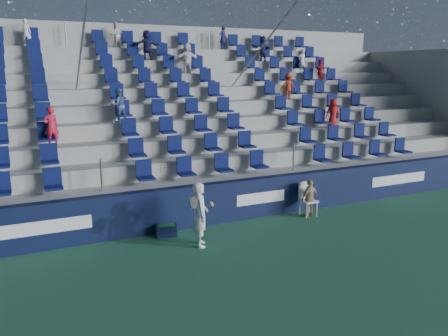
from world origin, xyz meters
name	(u,v)px	position (x,y,z in m)	size (l,w,h in m)	color
ground	(267,267)	(0.00, 0.00, 0.00)	(70.00, 70.00, 0.00)	#296144
sponsor_wall	(213,203)	(0.00, 3.15, 0.60)	(24.00, 0.32, 1.20)	#0E1535
grandstand	(161,129)	(0.00, 8.24, 2.14)	(24.00, 8.17, 6.63)	#A7A7A2
tennis_player	(200,214)	(-0.92, 1.77, 0.83)	(0.69, 0.68, 1.65)	white
line_judge_chair	(307,196)	(2.90, 2.66, 0.59)	(0.47, 0.48, 1.03)	white
line_judge	(310,198)	(2.90, 2.50, 0.58)	(0.68, 0.28, 1.16)	tan
ball_bin	(167,230)	(-1.52, 2.75, 0.17)	(0.62, 0.47, 0.31)	#0D1732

